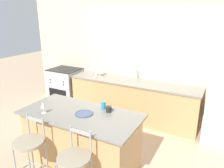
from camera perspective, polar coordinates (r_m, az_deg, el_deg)
ground_plane at (r=4.90m, az=3.48°, el=-10.54°), size 18.00×18.00×0.00m
wall_back at (r=5.04m, az=7.12°, el=6.56°), size 6.00×0.07×2.70m
back_counter at (r=5.02m, az=5.39°, el=-4.15°), size 2.95×0.67×0.91m
sink_faucet at (r=5.00m, az=6.48°, el=2.88°), size 0.02×0.13×0.22m
kitchen_island at (r=3.58m, az=-7.98°, el=-13.96°), size 1.85×0.90×0.90m
oven_range at (r=5.93m, az=-11.93°, el=-0.66°), size 0.76×0.69×0.96m
bar_stool_near at (r=3.34m, az=-20.65°, el=-15.50°), size 0.42×0.42×1.00m
bar_stool_far at (r=2.91m, az=-9.70°, el=-20.09°), size 0.42×0.42×1.00m
dinner_plate at (r=3.33m, az=-7.36°, el=-7.63°), size 0.27×0.27×0.02m
wine_glass at (r=3.43m, az=-17.61°, el=-5.38°), size 0.07×0.07×0.18m
coffee_mug at (r=3.35m, az=-0.84°, el=-6.59°), size 0.12×0.09×0.09m
tumbler_cup at (r=3.45m, az=-2.27°, el=-5.61°), size 0.07×0.07×0.12m
pumpkin_decoration at (r=5.32m, az=-2.64°, el=3.08°), size 0.16×0.16×0.15m
soap_bottle at (r=5.28m, az=-4.18°, el=2.86°), size 0.05×0.05×0.14m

